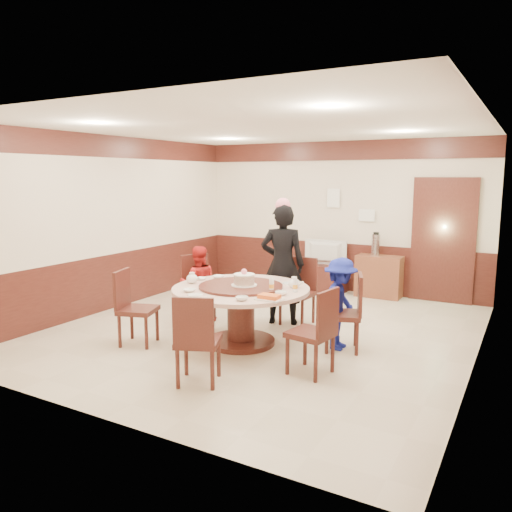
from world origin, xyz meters
The scene contains 30 objects.
room centered at (0.01, 0.01, 1.08)m, with size 6.00×6.04×2.84m.
banquet_table centered at (0.01, -0.64, 0.53)m, with size 1.76×1.76×0.78m.
chair_0 centered at (1.26, -0.22, 0.30)m, with size 0.57×0.56×0.97m.
chair_1 centered at (0.28, 0.55, 0.30)m, with size 0.47×0.48×0.97m.
chair_2 centered at (-1.13, 0.03, 0.30)m, with size 0.62×0.62×0.97m.
chair_3 centered at (-1.16, -1.30, 0.30)m, with size 0.56×0.56×0.97m.
chair_4 centered at (0.27, -1.94, 0.30)m, with size 0.58×0.58×0.97m.
chair_5 centered at (1.21, -1.12, 0.30)m, with size 0.51×0.50×0.97m.
person_standing centered at (0.07, 0.45, 0.88)m, with size 0.64×0.42×1.76m, color black.
person_red centered at (-1.08, -0.06, 0.57)m, with size 0.55×0.43×1.14m, color red.
person_blue centered at (1.19, -0.19, 0.58)m, with size 0.75×0.43×1.16m, color navy.
birthday_cake centered at (0.06, -0.64, 0.86)m, with size 0.33×0.33×0.22m.
teapot_left centered at (-0.68, -0.74, 0.81)m, with size 0.17×0.15×0.13m, color white.
teapot_right centered at (0.63, -0.34, 0.81)m, with size 0.17×0.15×0.13m, color white.
bowl_0 centered at (-0.55, -0.29, 0.77)m, with size 0.16×0.16×0.04m, color white.
bowl_1 centered at (0.38, -1.22, 0.77)m, with size 0.15×0.15×0.05m, color white.
bowl_2 centered at (-0.40, -1.17, 0.77)m, with size 0.15×0.15×0.04m, color white.
bowl_3 centered at (0.65, -0.76, 0.77)m, with size 0.14×0.14×0.04m, color white.
bowl_4 centered at (-0.70, -0.51, 0.77)m, with size 0.14×0.14×0.03m, color white.
saucer_near centered at (-0.24, -1.29, 0.76)m, with size 0.18×0.18×0.01m, color white.
saucer_far centered at (0.46, -0.14, 0.76)m, with size 0.18×0.18×0.01m, color white.
shrimp_platter centered at (0.64, -1.05, 0.78)m, with size 0.30×0.20×0.06m.
bottle_0 centered at (0.47, -0.67, 0.83)m, with size 0.06×0.06×0.16m, color white.
bottle_1 centered at (0.73, -0.54, 0.83)m, with size 0.06×0.06×0.16m, color white.
tv_stand centered at (-0.18, 2.75, 0.25)m, with size 0.85×0.45×0.50m, color #431A15.
television centered at (-0.18, 2.75, 0.73)m, with size 0.81×0.11×0.47m, color gray.
side_cabinet centered at (0.87, 2.78, 0.38)m, with size 0.80×0.40×0.75m, color brown.
thermos centered at (0.79, 2.78, 0.94)m, with size 0.15×0.15×0.38m, color silver.
notice_left centered at (-0.10, 2.96, 1.75)m, with size 0.25×0.00×0.35m, color white.
notice_right centered at (0.55, 2.96, 1.45)m, with size 0.30×0.00×0.22m, color white.
Camera 1 is at (3.23, -5.99, 2.15)m, focal length 35.00 mm.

